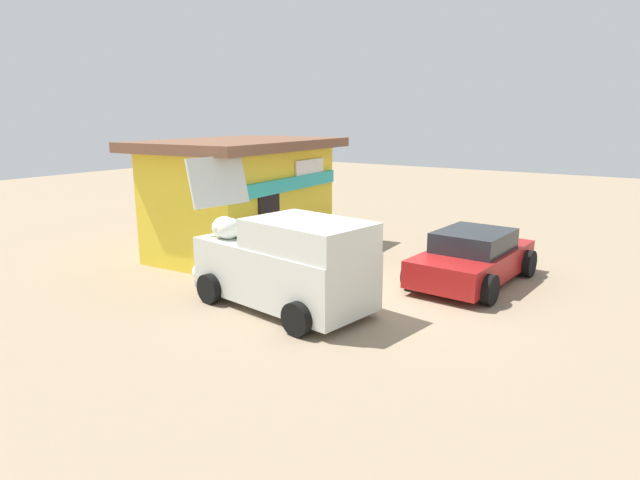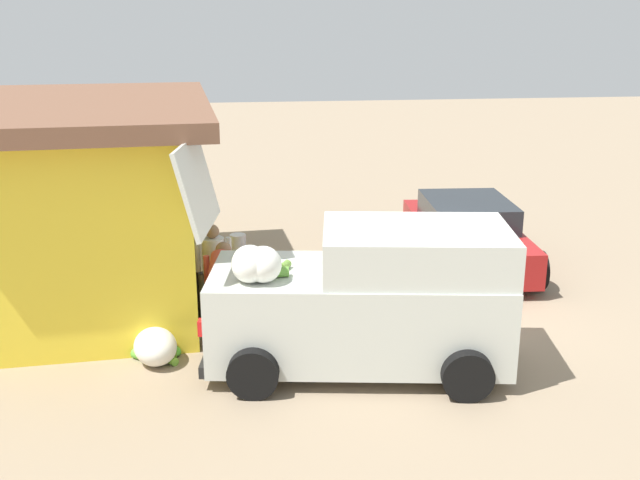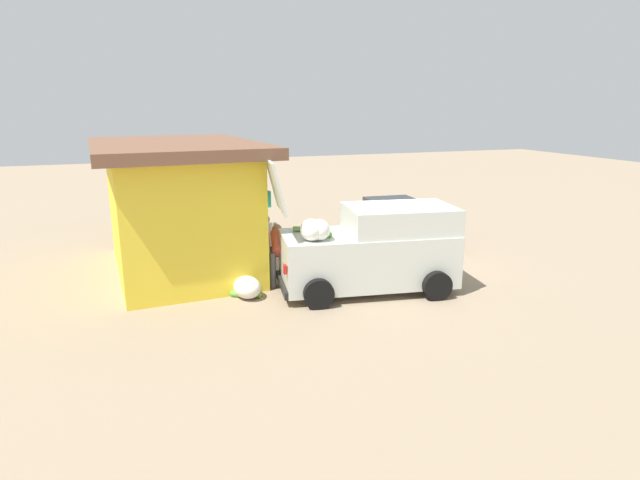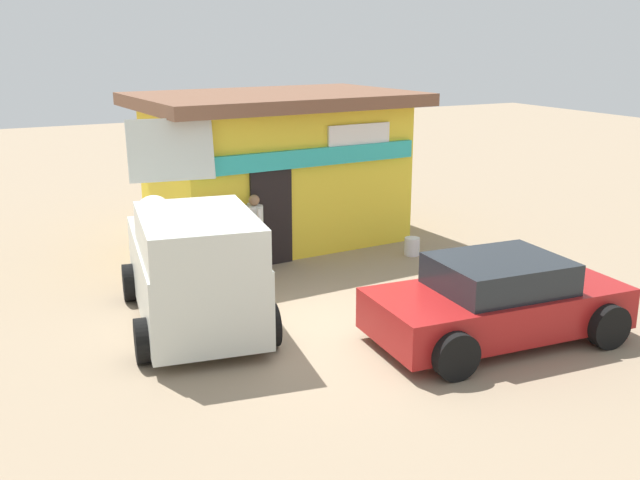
# 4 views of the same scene
# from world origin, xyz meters

# --- Properties ---
(ground_plane) EXTENTS (60.00, 60.00, 0.00)m
(ground_plane) POSITION_xyz_m (0.00, 0.00, 0.00)
(ground_plane) COLOR gray
(storefront_bar) EXTENTS (6.18, 4.29, 3.30)m
(storefront_bar) POSITION_xyz_m (1.46, 5.14, 1.70)
(storefront_bar) COLOR yellow
(storefront_bar) RESTS_ON ground_plane
(delivery_van) EXTENTS (2.54, 4.41, 3.06)m
(delivery_van) POSITION_xyz_m (-1.72, 1.15, 0.99)
(delivery_van) COLOR silver
(delivery_van) RESTS_ON ground_plane
(parked_sedan) EXTENTS (4.03, 2.31, 1.29)m
(parked_sedan) POSITION_xyz_m (2.22, -1.52, 0.61)
(parked_sedan) COLOR maroon
(parked_sedan) RESTS_ON ground_plane
(vendor_standing) EXTENTS (0.35, 0.57, 1.55)m
(vendor_standing) POSITION_xyz_m (0.15, 3.19, 0.89)
(vendor_standing) COLOR #4C4C51
(vendor_standing) RESTS_ON ground_plane
(customer_bending) EXTENTS (0.83, 0.61, 1.41)m
(customer_bending) POSITION_xyz_m (-0.67, 3.09, 0.88)
(customer_bending) COLOR #4C4C51
(customer_bending) RESTS_ON ground_plane
(unloaded_banana_pile) EXTENTS (0.86, 0.74, 0.49)m
(unloaded_banana_pile) POSITION_xyz_m (-1.27, 3.99, 0.23)
(unloaded_banana_pile) COLOR silver
(unloaded_banana_pile) RESTS_ON ground_plane
(paint_bucket) EXTENTS (0.32, 0.32, 0.38)m
(paint_bucket) POSITION_xyz_m (3.54, 2.76, 0.19)
(paint_bucket) COLOR silver
(paint_bucket) RESTS_ON ground_plane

